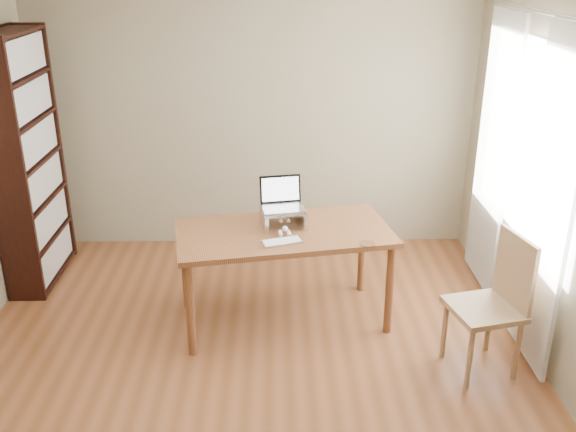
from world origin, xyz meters
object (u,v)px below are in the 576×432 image
object	(u,v)px
laptop	(283,200)
chair	(496,301)
desk	(284,241)
cat	(283,217)
keyboard	(282,242)
bookshelf	(28,161)

from	to	relation	value
laptop	chair	distance (m)	1.65
desk	cat	bearing A→B (deg)	81.23
laptop	keyboard	size ratio (longest dim) A/B	1.12
bookshelf	chair	size ratio (longest dim) A/B	2.17
keyboard	cat	distance (m)	0.33
laptop	chair	xyz separation A→B (m)	(1.39, -0.79, -0.42)
desk	laptop	bearing A→B (deg)	79.71
bookshelf	desk	bearing A→B (deg)	-20.01
laptop	bookshelf	bearing A→B (deg)	153.02
desk	keyboard	xyz separation A→B (m)	(-0.01, -0.22, 0.09)
desk	laptop	distance (m)	0.30
laptop	keyboard	xyz separation A→B (m)	(-0.01, -0.35, -0.18)
bookshelf	keyboard	world-z (taller)	bookshelf
keyboard	cat	size ratio (longest dim) A/B	0.65
desk	chair	distance (m)	1.54
desk	chair	world-z (taller)	chair
bookshelf	desk	distance (m)	2.25
keyboard	chair	distance (m)	1.48
laptop	keyboard	bearing A→B (deg)	-102.41
bookshelf	laptop	bearing A→B (deg)	-16.69
cat	keyboard	bearing A→B (deg)	-95.93
laptop	chair	size ratio (longest dim) A/B	0.35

